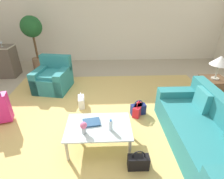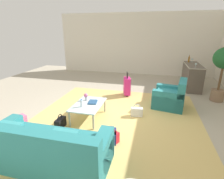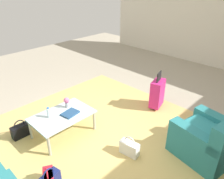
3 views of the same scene
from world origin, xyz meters
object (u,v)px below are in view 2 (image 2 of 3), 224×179
at_px(armchair, 171,98).
at_px(wine_glass_left_of_centre, 196,64).
at_px(coffee_table, 88,106).
at_px(coffee_table_book, 93,102).
at_px(suitcase_magenta, 127,86).
at_px(handbag_black, 60,123).
at_px(handbag_navy, 113,136).
at_px(water_bottle, 81,103).
at_px(handbag_white, 137,112).
at_px(couch, 45,151).
at_px(potted_ficus, 223,65).
at_px(bar_console, 192,76).
at_px(wine_glass_leftmost, 192,59).
at_px(backpack_pink, 20,125).
at_px(wine_bottle_amber, 189,59).
at_px(handbag_red, 112,135).
at_px(flower_vase, 86,96).

bearing_deg(armchair, wine_glass_left_of_centre, 151.41).
relative_size(coffee_table, coffee_table_book, 3.73).
bearing_deg(suitcase_magenta, handbag_black, -24.75).
bearing_deg(handbag_navy, armchair, 148.34).
distance_m(water_bottle, handbag_white, 1.52).
xyz_separation_m(couch, armchair, (-3.08, 2.27, 0.00)).
bearing_deg(couch, potted_ficus, 136.42).
bearing_deg(bar_console, wine_glass_leftmost, 176.40).
xyz_separation_m(bar_console, wine_glass_left_of_centre, (0.58, -0.04, 0.57)).
distance_m(couch, wine_glass_left_of_centre, 5.73).
bearing_deg(armchair, suitcase_magenta, -115.91).
xyz_separation_m(handbag_white, backpack_pink, (1.45, -2.51, 0.06)).
relative_size(coffee_table, backpack_pink, 2.69).
xyz_separation_m(armchair, water_bottle, (1.49, -2.27, 0.21)).
height_order(wine_bottle_amber, handbag_black, wine_bottle_amber).
bearing_deg(couch, armchair, 143.65).
bearing_deg(handbag_red, armchair, 147.69).
distance_m(couch, flower_vase, 2.03).
height_order(suitcase_magenta, handbag_black, suitcase_magenta).
bearing_deg(wine_bottle_amber, coffee_table, -36.74).
bearing_deg(handbag_white, armchair, 131.93).
distance_m(coffee_table_book, bar_console, 4.53).
bearing_deg(suitcase_magenta, flower_vase, -25.53).
xyz_separation_m(bar_console, handbag_black, (4.10, -3.60, -0.37)).
bearing_deg(coffee_table_book, flower_vase, -122.54).
bearing_deg(wine_glass_leftmost, suitcase_magenta, -49.56).
distance_m(handbag_red, backpack_pink, 2.13).
bearing_deg(wine_glass_left_of_centre, coffee_table, -46.29).
distance_m(armchair, bar_console, 2.41).
height_order(couch, handbag_red, couch).
xyz_separation_m(coffee_table_book, bar_console, (-3.38, 3.02, 0.06)).
height_order(armchair, coffee_table, armchair).
xyz_separation_m(wine_glass_leftmost, handbag_black, (4.67, -3.63, -0.94)).
distance_m(handbag_navy, backpack_pink, 2.16).
height_order(handbag_black, backpack_pink, backpack_pink).
bearing_deg(couch, suitcase_magenta, 168.09).
distance_m(suitcase_magenta, potted_ficus, 3.12).
distance_m(water_bottle, handbag_red, 1.19).
bearing_deg(potted_ficus, handbag_navy, -43.13).
height_order(suitcase_magenta, handbag_red, suitcase_magenta).
distance_m(bar_console, wine_glass_leftmost, 0.81).
distance_m(water_bottle, handbag_navy, 1.21).
relative_size(coffee_table_book, potted_ficus, 0.16).
bearing_deg(water_bottle, wine_glass_left_of_centre, 134.68).
distance_m(bar_console, wine_bottle_amber, 0.78).
height_order(flower_vase, bar_console, bar_console).
xyz_separation_m(flower_vase, wine_bottle_amber, (-3.79, 3.14, 0.54)).
xyz_separation_m(wine_glass_leftmost, handbag_navy, (4.91, -2.28, -0.94)).
relative_size(flower_vase, bar_console, 0.12).
height_order(wine_glass_left_of_centre, handbag_navy, wine_glass_left_of_centre).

